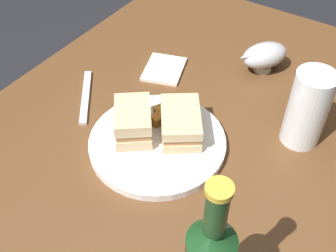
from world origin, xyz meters
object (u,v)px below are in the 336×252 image
(pint_glass, at_px, (306,113))
(sandwich_half_left, at_px, (181,123))
(gravy_boat, at_px, (264,55))
(sandwich_half_right, at_px, (133,122))
(fork, at_px, (86,96))
(napkin, at_px, (164,69))
(plate, at_px, (157,143))

(pint_glass, bearing_deg, sandwich_half_left, 123.01)
(pint_glass, bearing_deg, gravy_boat, 42.86)
(sandwich_half_left, relative_size, sandwich_half_right, 1.14)
(sandwich_half_left, xyz_separation_m, sandwich_half_right, (-0.05, 0.08, 0.01))
(pint_glass, height_order, gravy_boat, pint_glass)
(gravy_boat, xyz_separation_m, fork, (-0.31, 0.29, -0.04))
(pint_glass, height_order, fork, pint_glass)
(fork, bearing_deg, pint_glass, -109.73)
(napkin, xyz_separation_m, fork, (-0.18, 0.09, -0.00))
(plate, xyz_separation_m, gravy_boat, (0.35, -0.07, 0.03))
(gravy_boat, bearing_deg, plate, 168.27)
(napkin, bearing_deg, sandwich_half_left, -138.24)
(plate, distance_m, pint_glass, 0.30)
(sandwich_half_left, relative_size, fork, 0.78)
(sandwich_half_left, relative_size, gravy_boat, 1.04)
(plate, xyz_separation_m, pint_glass, (0.18, -0.23, 0.06))
(plate, bearing_deg, napkin, 30.46)
(plate, height_order, napkin, plate)
(pint_glass, xyz_separation_m, napkin, (0.04, 0.36, -0.07))
(plate, relative_size, pint_glass, 1.68)
(plate, height_order, pint_glass, pint_glass)
(sandwich_half_right, relative_size, pint_glass, 0.76)
(sandwich_half_left, bearing_deg, gravy_boat, -8.43)
(sandwich_half_right, height_order, napkin, sandwich_half_right)
(plate, relative_size, sandwich_half_right, 2.22)
(pint_glass, relative_size, gravy_boat, 1.21)
(pint_glass, distance_m, napkin, 0.37)
(napkin, bearing_deg, sandwich_half_right, -161.23)
(napkin, relative_size, fork, 0.61)
(sandwich_half_left, xyz_separation_m, pint_glass, (0.13, -0.20, 0.03))
(plate, distance_m, sandwich_half_right, 0.07)
(napkin, bearing_deg, gravy_boat, -56.57)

